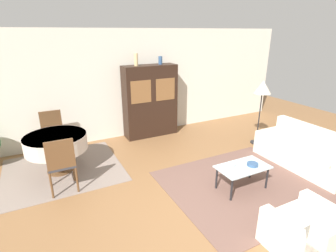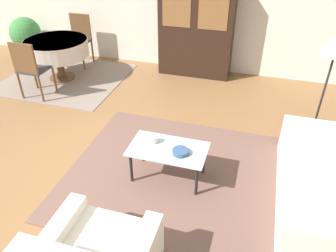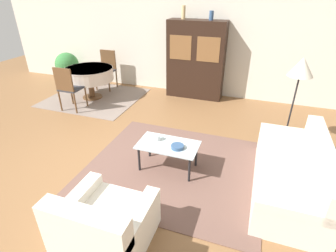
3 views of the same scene
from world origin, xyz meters
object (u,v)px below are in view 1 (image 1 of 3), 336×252
Objects in this scene: armchair at (315,235)px; vase_tall at (136,60)px; dining_table at (56,143)px; bowl at (253,164)px; dining_chair_near at (61,162)px; cup at (232,165)px; coffee_table at (243,169)px; display_cabinet at (150,101)px; couch at (306,153)px; floor_lamp at (263,90)px; dining_chair_far at (53,131)px; vase_short at (160,60)px.

armchair is 4.94m from vase_tall.
bowl is at bearing -36.29° from dining_table.
bowl is (2.95, -1.36, -0.11)m from dining_chair_near.
cup is (-0.00, 1.56, 0.21)m from armchair.
display_cabinet is (-0.38, 3.11, 0.53)m from coffee_table.
couch is 10.15× the size of bowl.
floor_lamp reaches higher than coffee_table.
cup is at bearing -86.65° from display_cabinet.
dining_chair_far is (-2.40, -0.19, -0.34)m from display_cabinet.
bowl is at bearing -85.67° from vase_short.
armchair is 3.83m from dining_chair_near.
cup is at bearing 162.56° from bowl.
dining_chair_near is at bearing 154.77° from coffee_table.
couch reaches higher than armchair.
floor_lamp is (4.51, -1.53, 0.76)m from dining_chair_far.
dining_table is 6.15× the size of bowl.
dining_chair_far is 3.04m from vase_short.
dining_chair_near and dining_chair_far have the same top height.
dining_chair_near is 0.64× the size of floor_lamp.
dining_chair_near is 5.31× the size of bowl.
display_cabinet is at bearing 36.75° from dining_chair_near.
dining_chair_near reaches higher than couch.
vase_short is at bearing -175.87° from dining_chair_far.
dining_table is 2.67m from vase_tall.
couch is 9.66× the size of vase_short.
dining_chair_near is at bearing 132.61° from armchair.
cup is (2.58, -1.25, -0.10)m from dining_chair_near.
bowl reaches higher than coffee_table.
dining_table is 0.80m from dining_chair_far.
coffee_table is at bearing -76.93° from vase_tall.
dining_chair_near is 3.08m from vase_tall.
dining_chair_far is (0.00, 1.60, 0.00)m from dining_chair_near.
vase_tall is (-0.52, 3.05, 1.50)m from cup.
vase_short is (2.71, 1.00, 1.33)m from dining_table.
vase_tall is (-0.88, 3.16, 1.52)m from bowl.
bowl is (-1.60, -0.13, 0.19)m from couch.
dining_table is at bearing 125.61° from armchair.
vase_short is (0.12, 3.05, 1.46)m from cup.
dining_chair_far is at bearing 90.00° from dining_chair_near.
display_cabinet reaches higher than floor_lamp.
bowl is at bearing -80.28° from display_cabinet.
display_cabinet is 2.76m from floor_lamp.
vase_short reaches higher than bowl.
coffee_table is 3.47m from vase_short.
floor_lamp is (1.73, 1.38, 0.95)m from coffee_table.
floor_lamp is at bearing 42.46° from bowl.
cup is at bearing 90.16° from armchair.
vase_short reaches higher than dining_chair_far.
dining_chair_near is 3.25m from bowl.
vase_tall is (2.06, 1.80, 1.41)m from dining_chair_near.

